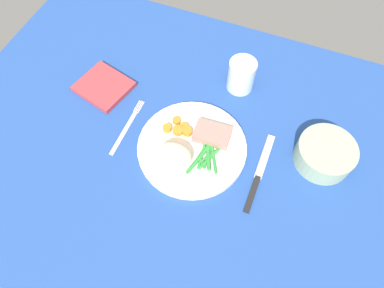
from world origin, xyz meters
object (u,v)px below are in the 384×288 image
dinner_plate (192,148)px  knife (259,174)px  salad_bowl (325,153)px  meat_portion (212,134)px  napkin (104,86)px  water_glass (241,77)px  fork (127,127)px

dinner_plate → knife: dinner_plate is taller
dinner_plate → knife: 16.48cm
dinner_plate → salad_bowl: (28.78, 8.70, 2.29)cm
meat_portion → napkin: meat_portion is taller
meat_portion → napkin: size_ratio=0.66×
dinner_plate → water_glass: water_glass is taller
napkin → knife: bearing=-11.0°
knife → salad_bowl: salad_bowl is taller
knife → dinner_plate: bearing=-179.6°
salad_bowl → napkin: (-56.94, -0.31, -2.42)cm
dinner_plate → salad_bowl: salad_bowl is taller
water_glass → meat_portion: bearing=-93.3°
dinner_plate → knife: (16.47, -0.29, -0.60)cm
water_glass → salad_bowl: water_glass is taller
meat_portion → fork: 21.01cm
water_glass → napkin: bearing=-157.0°
fork → dinner_plate: bearing=0.7°
knife → napkin: 45.47cm
water_glass → fork: bearing=-133.6°
fork → knife: (33.44, -0.03, -0.00)cm
water_glass → napkin: (-32.63, -13.84, -3.07)cm
meat_portion → salad_bowl: (25.34, 4.69, 0.27)cm
dinner_plate → napkin: 29.38cm
napkin → salad_bowl: bearing=0.3°
napkin → meat_portion: bearing=-7.9°
dinner_plate → fork: (-16.97, -0.26, -0.60)cm
fork → napkin: napkin is taller
dinner_plate → water_glass: 22.87cm
dinner_plate → knife: size_ratio=1.24×
knife → napkin: size_ratio=1.61×
salad_bowl → napkin: size_ratio=1.03×
dinner_plate → salad_bowl: 30.15cm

